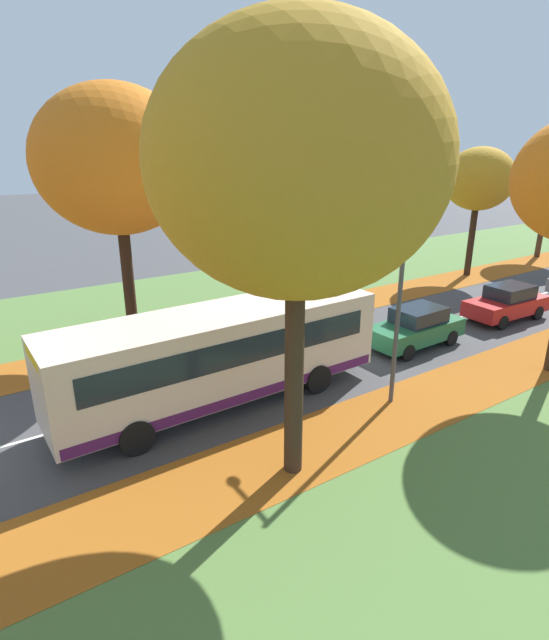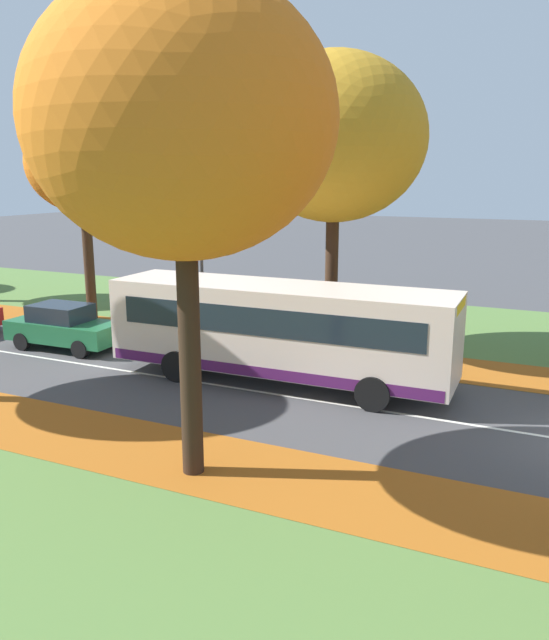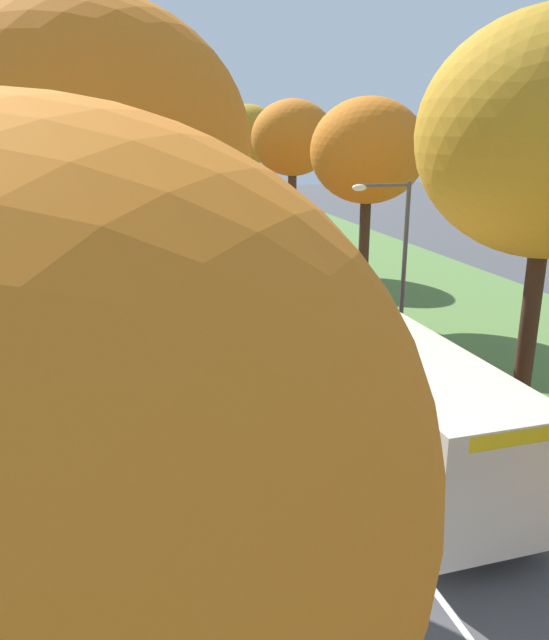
# 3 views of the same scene
# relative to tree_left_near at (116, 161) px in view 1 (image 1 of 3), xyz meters

# --- Properties ---
(grass_verge_left) EXTENTS (12.00, 90.00, 0.01)m
(grass_verge_left) POSITION_rel_tree_left_near_xyz_m (-4.12, 11.78, -7.12)
(grass_verge_left) COLOR #517538
(grass_verge_left) RESTS_ON ground
(leaf_litter_left) EXTENTS (2.80, 60.00, 0.00)m
(leaf_litter_left) POSITION_rel_tree_left_near_xyz_m (0.48, 5.78, -7.11)
(leaf_litter_left) COLOR #9E5619
(leaf_litter_left) RESTS_ON grass_verge_left
(leaf_litter_right) EXTENTS (2.80, 60.00, 0.00)m
(leaf_litter_right) POSITION_rel_tree_left_near_xyz_m (9.68, 5.78, -7.11)
(leaf_litter_right) COLOR #9E5619
(leaf_litter_right) RESTS_ON grass_verge_right
(road_centre_line) EXTENTS (0.12, 80.00, 0.01)m
(road_centre_line) POSITION_rel_tree_left_near_xyz_m (5.08, 11.78, -7.12)
(road_centre_line) COLOR silver
(road_centre_line) RESTS_ON ground
(tree_left_near) EXTENTS (5.85, 5.85, 9.78)m
(tree_left_near) POSITION_rel_tree_left_near_xyz_m (0.00, 0.00, 0.00)
(tree_left_near) COLOR black
(tree_left_near) RESTS_ON ground
(tree_left_mid) EXTENTS (5.24, 5.24, 9.42)m
(tree_left_mid) POSITION_rel_tree_left_near_xyz_m (0.20, 10.58, -0.10)
(tree_left_mid) COLOR #382619
(tree_left_mid) RESTS_ON ground
(tree_left_far) EXTENTS (4.05, 4.05, 7.63)m
(tree_left_far) POSITION_rel_tree_left_near_xyz_m (0.14, 21.18, -1.36)
(tree_left_far) COLOR black
(tree_left_far) RESTS_ON ground
(tree_right_near) EXTENTS (6.20, 6.20, 10.13)m
(tree_right_near) POSITION_rel_tree_left_near_xyz_m (10.20, 0.57, 0.20)
(tree_right_near) COLOR #382619
(tree_right_near) RESTS_ON ground
(streetlamp_right) EXTENTS (1.89, 0.28, 6.00)m
(streetlamp_right) POSITION_rel_tree_left_near_xyz_m (8.75, 5.19, -3.38)
(streetlamp_right) COLOR #47474C
(streetlamp_right) RESTS_ON ground
(bus) EXTENTS (2.79, 10.44, 2.98)m
(bus) POSITION_rel_tree_left_near_xyz_m (6.14, 0.74, -5.42)
(bus) COLOR beige
(bus) RESTS_ON ground
(car_green_lead) EXTENTS (1.86, 4.24, 1.62)m
(car_green_lead) POSITION_rel_tree_left_near_xyz_m (6.35, 9.36, -6.31)
(car_green_lead) COLOR #1E6038
(car_green_lead) RESTS_ON ground
(car_red_following) EXTENTS (1.92, 4.27, 1.62)m
(car_red_following) POSITION_rel_tree_left_near_xyz_m (6.42, 15.43, -6.31)
(car_red_following) COLOR #B21919
(car_red_following) RESTS_ON ground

